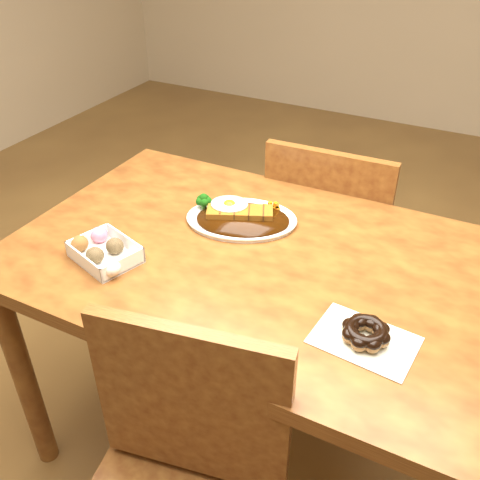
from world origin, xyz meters
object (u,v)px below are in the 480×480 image
at_px(table, 249,284).
at_px(chair_far, 331,242).
at_px(katsu_curry_plate, 240,216).
at_px(pon_de_ring, 366,333).
at_px(donut_box, 103,251).

distance_m(table, chair_far, 0.56).
bearing_deg(katsu_curry_plate, chair_far, 70.22).
bearing_deg(pon_de_ring, katsu_curry_plate, 145.93).
distance_m(table, donut_box, 0.38).
bearing_deg(table, katsu_curry_plate, 126.49).
bearing_deg(donut_box, pon_de_ring, 1.29).
relative_size(katsu_curry_plate, donut_box, 1.81).
relative_size(chair_far, katsu_curry_plate, 2.49).
height_order(table, katsu_curry_plate, katsu_curry_plate).
relative_size(donut_box, pon_de_ring, 0.89).
xyz_separation_m(chair_far, pon_de_ring, (0.29, -0.70, 0.29)).
height_order(donut_box, pon_de_ring, donut_box).
bearing_deg(table, chair_far, 84.03).
bearing_deg(katsu_curry_plate, donut_box, -125.15).
xyz_separation_m(table, pon_de_ring, (0.34, -0.17, 0.12)).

